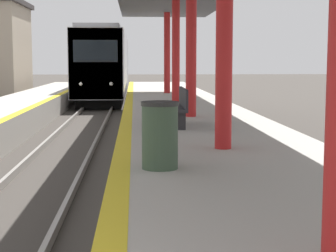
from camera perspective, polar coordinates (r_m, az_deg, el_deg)
The scene contains 3 objects.
train at distance 38.48m, azimuth -6.24°, elevation 6.21°, with size 2.66×22.31×4.31m.
trash_bin at distance 8.19m, azimuth -0.82°, elevation -0.92°, with size 0.55×0.55×0.99m.
bench at distance 13.53m, azimuth 1.06°, elevation 2.07°, with size 0.44×1.89×0.92m.
Camera 1 is at (1.87, -1.93, 2.47)m, focal length 60.00 mm.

